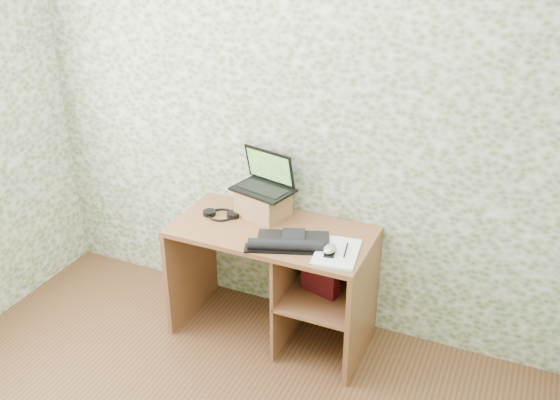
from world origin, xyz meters
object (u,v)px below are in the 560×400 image
at_px(laptop, 266,180).
at_px(notepad, 337,252).
at_px(desk, 286,268).
at_px(riser, 263,203).
at_px(keyboard, 290,242).

distance_m(laptop, notepad, 0.67).
bearing_deg(desk, riser, 150.33).
xyz_separation_m(riser, laptop, (0.00, 0.04, 0.14)).
relative_size(riser, notepad, 0.84).
height_order(keyboard, notepad, keyboard).
height_order(desk, riser, riser).
bearing_deg(keyboard, riser, 118.00).
relative_size(riser, laptop, 0.69).
height_order(riser, laptop, laptop).
bearing_deg(riser, desk, -29.67).
distance_m(laptop, keyboard, 0.47).
height_order(riser, keyboard, riser).
bearing_deg(riser, keyboard, -42.28).
xyz_separation_m(laptop, notepad, (0.57, -0.29, -0.22)).
relative_size(desk, notepad, 3.62).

